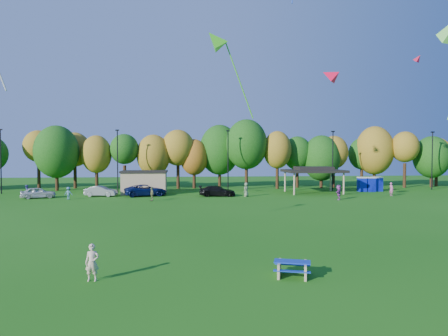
{
  "coord_description": "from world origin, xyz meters",
  "views": [
    {
      "loc": [
        -4.42,
        -18.57,
        5.57
      ],
      "look_at": [
        -1.98,
        6.0,
        4.71
      ],
      "focal_mm": 32.0,
      "sensor_mm": 36.0,
      "label": 1
    }
  ],
  "objects": [
    {
      "name": "ground",
      "position": [
        0.0,
        0.0,
        0.0
      ],
      "size": [
        160.0,
        160.0,
        0.0
      ],
      "primitive_type": "plane",
      "color": "#19600F",
      "rests_on": "ground"
    },
    {
      "name": "tree_line",
      "position": [
        -1.03,
        45.51,
        5.91
      ],
      "size": [
        93.57,
        10.55,
        11.15
      ],
      "color": "black",
      "rests_on": "ground"
    },
    {
      "name": "lamp_posts",
      "position": [
        2.0,
        40.0,
        4.9
      ],
      "size": [
        64.5,
        0.25,
        9.09
      ],
      "color": "black",
      "rests_on": "ground"
    },
    {
      "name": "utility_building",
      "position": [
        -10.0,
        38.0,
        1.64
      ],
      "size": [
        6.3,
        4.3,
        3.25
      ],
      "color": "tan",
      "rests_on": "ground"
    },
    {
      "name": "pavilion",
      "position": [
        14.0,
        37.0,
        3.23
      ],
      "size": [
        8.2,
        6.2,
        3.77
      ],
      "color": "tan",
      "rests_on": "ground"
    },
    {
      "name": "porta_potties",
      "position": [
        23.18,
        38.32,
        1.1
      ],
      "size": [
        3.75,
        1.6,
        2.18
      ],
      "color": "#0D1AAC",
      "rests_on": "ground"
    },
    {
      "name": "picnic_table",
      "position": [
        0.45,
        -0.98,
        0.41
      ],
      "size": [
        1.95,
        1.76,
        0.7
      ],
      "rotation": [
        0.0,
        0.0,
        -0.29
      ],
      "color": "tan",
      "rests_on": "ground"
    },
    {
      "name": "kite_flyer",
      "position": [
        -8.46,
        -0.76,
        0.82
      ],
      "size": [
        0.6,
        0.4,
        1.64
      ],
      "primitive_type": "imported",
      "rotation": [
        0.0,
        0.0,
        -0.01
      ],
      "color": "beige",
      "rests_on": "ground"
    },
    {
      "name": "car_a",
      "position": [
        -22.81,
        33.64,
        0.7
      ],
      "size": [
        4.45,
        2.9,
        1.41
      ],
      "primitive_type": "imported",
      "rotation": [
        0.0,
        0.0,
        1.9
      ],
      "color": "silver",
      "rests_on": "ground"
    },
    {
      "name": "car_b",
      "position": [
        -15.38,
        35.13,
        0.68
      ],
      "size": [
        4.29,
        1.95,
        1.36
      ],
      "primitive_type": "imported",
      "rotation": [
        0.0,
        0.0,
        1.45
      ],
      "color": "gray",
      "rests_on": "ground"
    },
    {
      "name": "car_c",
      "position": [
        -9.53,
        34.91,
        0.77
      ],
      "size": [
        6.0,
        3.91,
        1.54
      ],
      "primitive_type": "imported",
      "rotation": [
        0.0,
        0.0,
        1.84
      ],
      "color": "#0D1951",
      "rests_on": "ground"
    },
    {
      "name": "car_d",
      "position": [
        -0.11,
        33.77,
        0.69
      ],
      "size": [
        4.93,
        2.34,
        1.39
      ],
      "primitive_type": "imported",
      "rotation": [
        0.0,
        0.0,
        1.49
      ],
      "color": "black",
      "rests_on": "ground"
    },
    {
      "name": "far_person_0",
      "position": [
        -8.3,
        29.28,
        0.81
      ],
      "size": [
        0.75,
        1.03,
        1.63
      ],
      "primitive_type": "imported",
      "rotation": [
        0.0,
        0.0,
        5.13
      ],
      "color": "olive",
      "rests_on": "ground"
    },
    {
      "name": "far_person_1",
      "position": [
        -18.63,
        31.96,
        0.77
      ],
      "size": [
        1.08,
        0.74,
        1.54
      ],
      "primitive_type": "imported",
      "rotation": [
        0.0,
        0.0,
        2.96
      ],
      "color": "teal",
      "rests_on": "ground"
    },
    {
      "name": "far_person_2",
      "position": [
        23.07,
        32.03,
        0.9
      ],
      "size": [
        0.56,
        0.73,
        1.8
      ],
      "primitive_type": "imported",
      "rotation": [
        0.0,
        0.0,
        1.79
      ],
      "color": "#C45C98",
      "rests_on": "ground"
    },
    {
      "name": "far_person_3",
      "position": [
        -24.12,
        33.37,
        0.85
      ],
      "size": [
        0.87,
        0.99,
        1.71
      ],
      "primitive_type": "imported",
      "rotation": [
        0.0,
        0.0,
        4.4
      ],
      "color": "#424893",
      "rests_on": "ground"
    },
    {
      "name": "far_person_4",
      "position": [
        14.33,
        28.34,
        0.92
      ],
      "size": [
        1.25,
        1.76,
        1.83
      ],
      "primitive_type": "imported",
      "rotation": [
        0.0,
        0.0,
        4.24
      ],
      "color": "#A746AA",
      "rests_on": "ground"
    },
    {
      "name": "far_person_5",
      "position": [
        3.63,
        32.97,
        0.92
      ],
      "size": [
        0.99,
        1.08,
        1.85
      ],
      "primitive_type": "imported",
      "rotation": [
        0.0,
        0.0,
        4.13
      ],
      "color": "#697E56",
      "rests_on": "ground"
    },
    {
      "name": "kite_1",
      "position": [
        -1.91,
        14.65,
        14.97
      ],
      "size": [
        4.55,
        1.91,
        7.58
      ],
      "color": "green"
    },
    {
      "name": "kite_9",
      "position": [
        4.89,
        6.57,
        10.65
      ],
      "size": [
        1.65,
        1.57,
        1.34
      ],
      "color": "red"
    },
    {
      "name": "kite_11",
      "position": [
        23.06,
        26.35,
        16.87
      ],
      "size": [
        1.47,
        1.51,
        1.19
      ],
      "color": "red"
    }
  ]
}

